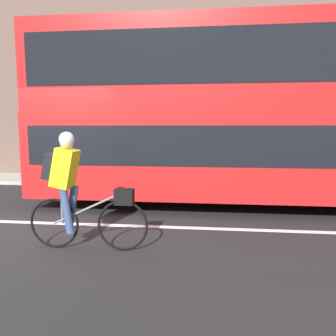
{
  "coord_description": "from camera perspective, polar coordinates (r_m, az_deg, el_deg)",
  "views": [
    {
      "loc": [
        3.07,
        -5.39,
        1.73
      ],
      "look_at": [
        2.42,
        0.37,
        1.02
      ],
      "focal_mm": 35.0,
      "sensor_mm": 36.0,
      "label": 1
    }
  ],
  "objects": [
    {
      "name": "building_facade",
      "position": [
        11.7,
        -9.31,
        16.94
      ],
      "size": [
        60.0,
        0.3,
        7.52
      ],
      "color": "brown",
      "rests_on": "ground_plane"
    },
    {
      "name": "road_center_line",
      "position": [
        6.54,
        -22.11,
        -8.79
      ],
      "size": [
        50.0,
        0.14,
        0.01
      ],
      "primitive_type": "cube",
      "color": "silver",
      "rests_on": "ground_plane"
    },
    {
      "name": "bus",
      "position": [
        7.55,
        15.72,
        9.81
      ],
      "size": [
        9.74,
        2.6,
        3.85
      ],
      "color": "black",
      "rests_on": "ground_plane"
    },
    {
      "name": "ground_plane",
      "position": [
        6.44,
        -22.66,
        -9.12
      ],
      "size": [
        80.0,
        80.0,
        0.0
      ],
      "primitive_type": "plane",
      "color": "#232326"
    },
    {
      "name": "cyclist_on_bike",
      "position": [
        4.8,
        -15.92,
        -3.24
      ],
      "size": [
        1.73,
        0.32,
        1.68
      ],
      "color": "black",
      "rests_on": "ground_plane"
    },
    {
      "name": "trash_bin",
      "position": [
        10.24,
        -4.2,
        0.67
      ],
      "size": [
        0.48,
        0.48,
        0.97
      ],
      "color": "#515156",
      "rests_on": "sidewalk_curb"
    },
    {
      "name": "sidewalk_curb",
      "position": [
        10.68,
        -10.4,
        -2.09
      ],
      "size": [
        60.0,
        1.75,
        0.11
      ],
      "color": "#A8A399",
      "rests_on": "ground_plane"
    }
  ]
}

